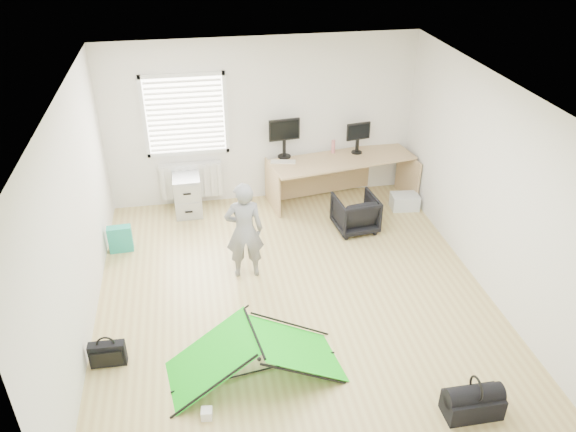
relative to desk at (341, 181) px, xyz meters
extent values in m
plane|color=tan|center=(-1.24, -2.31, -0.40)|extent=(5.50, 5.50, 0.00)
cube|color=silver|center=(-1.24, 0.44, 0.95)|extent=(5.00, 0.02, 2.70)
cube|color=silver|center=(-2.44, 0.40, 1.15)|extent=(1.20, 0.06, 1.20)
cube|color=silver|center=(-2.44, 0.36, 0.05)|extent=(1.00, 0.12, 0.60)
cube|color=tan|center=(0.00, 0.00, 0.00)|extent=(2.43, 1.11, 0.80)
cube|color=#AAACAF|center=(-2.53, 0.11, -0.07)|extent=(0.44, 0.58, 0.66)
cube|color=black|center=(-0.92, 0.23, 0.64)|extent=(0.51, 0.16, 0.48)
cube|color=black|center=(0.29, 0.19, 0.59)|extent=(0.41, 0.16, 0.39)
cube|color=beige|center=(-0.97, 0.04, 0.41)|extent=(0.42, 0.21, 0.02)
cylinder|color=#C97073|center=(-0.10, 0.26, 0.51)|extent=(0.07, 0.07, 0.22)
imported|color=black|center=(-0.01, -0.88, -0.11)|extent=(0.67, 0.69, 0.57)
imported|color=slate|center=(-1.80, -1.76, 0.30)|extent=(0.52, 0.36, 1.40)
cube|color=silver|center=(0.99, -0.40, -0.28)|extent=(0.47, 0.35, 0.25)
cube|color=#1F8F78|center=(-3.52, -0.86, -0.20)|extent=(0.34, 0.16, 0.40)
cube|color=black|center=(-3.50, -3.17, -0.25)|extent=(0.40, 0.13, 0.30)
cube|color=silver|center=(-2.46, -4.11, -0.34)|extent=(0.12, 0.12, 0.11)
cube|color=black|center=(0.16, -4.52, -0.27)|extent=(0.58, 0.29, 0.25)
camera|label=1|loc=(-2.35, -8.02, 4.19)|focal=35.00mm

